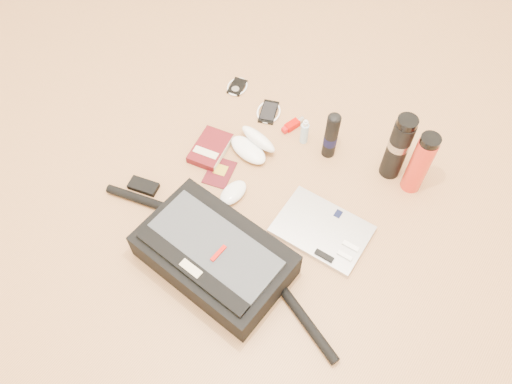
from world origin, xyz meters
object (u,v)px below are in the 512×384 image
messenger_bag (214,255)px  thermos_black (398,147)px  book (211,148)px  thermos_red (420,164)px  laptop (322,230)px

messenger_bag → thermos_black: 0.76m
messenger_bag → book: size_ratio=5.08×
book → thermos_red: (0.71, 0.31, 0.12)m
laptop → thermos_black: thermos_black is taller
laptop → thermos_black: size_ratio=1.10×
messenger_bag → laptop: bearing=56.6°
messenger_bag → thermos_red: thermos_red is taller
laptop → book: size_ratio=1.64×
messenger_bag → book: messenger_bag is taller
laptop → book: 0.55m
messenger_bag → thermos_red: 0.79m
laptop → book: book is taller
thermos_black → laptop: bearing=-100.8°
thermos_black → thermos_red: thermos_black is taller
book → thermos_black: 0.70m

